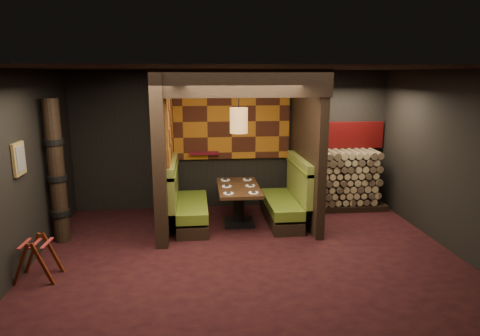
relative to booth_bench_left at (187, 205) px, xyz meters
name	(u,v)px	position (x,y,z in m)	size (l,w,h in m)	color
floor	(249,260)	(0.96, -1.65, -0.41)	(6.50, 5.50, 0.02)	black
ceiling	(250,67)	(0.96, -1.65, 2.46)	(6.50, 5.50, 0.02)	black
wall_back	(233,140)	(0.96, 1.11, 1.02)	(6.50, 0.02, 2.85)	black
wall_front	(292,241)	(0.96, -4.41, 1.02)	(6.50, 0.02, 2.85)	black
wall_left	(14,174)	(-2.30, -1.65, 1.02)	(0.02, 5.50, 2.85)	black
wall_right	(460,164)	(4.22, -1.65, 1.02)	(0.02, 5.50, 2.85)	black
partition_left	(163,151)	(-0.39, 0.00, 1.02)	(0.20, 2.20, 2.85)	black
partition_right	(307,147)	(2.26, 0.05, 1.02)	(0.15, 2.10, 2.85)	black
header_beam	(242,83)	(0.94, -0.95, 2.23)	(2.85, 0.18, 0.44)	black
tapa_back_panel	(232,121)	(0.94, 1.06, 1.42)	(2.40, 0.06, 1.55)	#9F5914
tapa_side_panel	(170,126)	(-0.27, 0.17, 1.45)	(0.04, 1.85, 1.45)	#9F5914
lacquer_shelf	(204,153)	(0.36, 1.00, 0.78)	(0.60, 0.12, 0.07)	#57101A
booth_bench_left	(187,205)	(0.00, 0.00, 0.00)	(0.68, 1.60, 1.14)	black
booth_bench_right	(287,201)	(1.89, 0.00, 0.00)	(0.68, 1.60, 1.14)	black
dining_table	(239,198)	(0.97, -0.05, 0.10)	(0.77, 1.40, 0.74)	black
place_settings	(239,186)	(0.97, -0.05, 0.35)	(0.63, 1.14, 0.03)	white
pendant_lamp	(239,120)	(0.97, -0.10, 1.56)	(0.32, 0.32, 1.11)	olive
framed_picture	(19,159)	(-2.25, -1.55, 1.22)	(0.05, 0.36, 0.46)	olive
luggage_rack	(37,257)	(-2.01, -1.94, -0.08)	(0.61, 0.44, 0.64)	#411508
totem_column	(57,173)	(-2.09, -0.55, 0.79)	(0.31, 0.31, 2.40)	black
firewood_stack	(344,180)	(3.25, 0.70, 0.21)	(1.73, 0.70, 1.22)	black
mosaic_header	(341,135)	(3.25, 1.03, 1.10)	(1.83, 0.10, 0.56)	maroon
bay_front_post	(308,145)	(2.35, 0.31, 1.02)	(0.08, 0.08, 2.85)	black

